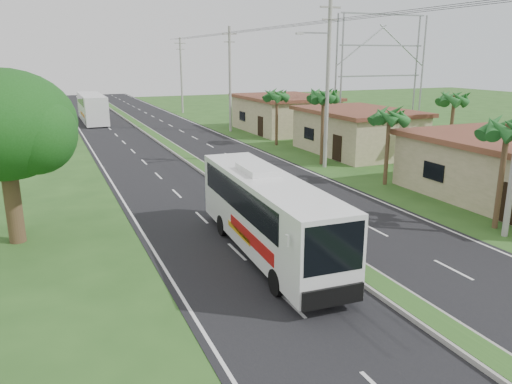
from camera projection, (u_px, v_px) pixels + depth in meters
name	position (u px, v px, depth m)	size (l,w,h in m)	color
ground	(378.00, 286.00, 17.87)	(180.00, 180.00, 0.00)	#294F1D
road_asphalt	(207.00, 171.00, 35.60)	(14.00, 160.00, 0.02)	black
median_strip	(207.00, 170.00, 35.57)	(1.20, 160.00, 0.18)	gray
lane_edge_left	(111.00, 180.00, 33.05)	(0.12, 160.00, 0.01)	silver
lane_edge_right	(291.00, 164.00, 38.15)	(0.12, 160.00, 0.01)	silver
shop_mid	(357.00, 131.00, 42.21)	(7.60, 10.60, 3.67)	#9B9369
shop_far	(284.00, 113.00, 54.60)	(8.60, 11.60, 3.82)	#9B9369
palm_verge_a	(508.00, 129.00, 22.70)	(2.40, 2.40, 5.45)	#473321
palm_verge_b	(389.00, 116.00, 30.93)	(2.40, 2.40, 5.05)	#473321
palm_verge_c	(324.00, 96.00, 36.71)	(2.40, 2.40, 5.85)	#473321
palm_verge_d	(277.00, 95.00, 45.03)	(2.40, 2.40, 5.25)	#473321
palm_behind_shop	(454.00, 99.00, 36.52)	(2.40, 2.40, 5.65)	#473321
shade_tree	(0.00, 129.00, 20.82)	(6.30, 6.00, 7.54)	#473321
utility_pole_b	(327.00, 81.00, 35.40)	(3.20, 0.28, 12.00)	gray
utility_pole_c	(230.00, 78.00, 53.29)	(1.60, 0.28, 11.00)	gray
utility_pole_d	(181.00, 75.00, 71.09)	(1.60, 0.28, 10.50)	gray
billboard_lattice	(381.00, 68.00, 51.03)	(10.18, 1.18, 12.07)	gray
coach_bus_main	(267.00, 210.00, 20.23)	(2.78, 11.05, 3.54)	white
coach_bus_far	(92.00, 107.00, 61.54)	(2.61, 11.78, 3.43)	white
motorcyclist	(269.00, 208.00, 24.16)	(1.97, 0.78, 2.39)	black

